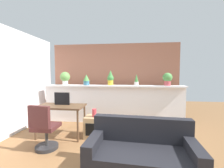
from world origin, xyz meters
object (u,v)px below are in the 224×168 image
potted_plant_2 (110,78)px  potted_plant_1 (86,80)px  desk (61,109)px  side_cube_shelf (94,127)px  office_chair (44,131)px  potted_plant_3 (136,80)px  potted_plant_0 (65,77)px  couch (141,156)px  potted_plant_4 (167,78)px  vase_on_shelf (94,113)px  tv_monitor (62,99)px

potted_plant_2 → potted_plant_1: bearing=-175.8°
desk → side_cube_shelf: bearing=3.5°
potted_plant_2 → office_chair: (-1.07, -1.80, -0.99)m
potted_plant_2 → desk: (-1.04, -1.14, -0.71)m
potted_plant_1 → side_cube_shelf: bearing=-65.6°
potted_plant_3 → desk: bearing=-148.5°
potted_plant_0 → couch: potted_plant_0 is taller
potted_plant_1 → potted_plant_4: 2.39m
vase_on_shelf → couch: (0.99, -1.18, -0.31)m
potted_plant_1 → office_chair: bearing=-101.1°
potted_plant_2 → potted_plant_3: 0.77m
desk → couch: bearing=-33.0°
tv_monitor → couch: bearing=-34.7°
tv_monitor → vase_on_shelf: (0.81, -0.07, -0.31)m
potted_plant_3 → tv_monitor: (-1.82, -1.03, -0.41)m
desk → office_chair: size_ratio=1.21×
tv_monitor → desk: bearing=-89.3°
potted_plant_0 → couch: bearing=-46.5°
couch → potted_plant_4: bearing=68.7°
desk → tv_monitor: bearing=90.7°
potted_plant_3 → potted_plant_4: size_ratio=0.90×
potted_plant_2 → potted_plant_0: bearing=-179.7°
potted_plant_4 → couch: potted_plant_4 is taller
potted_plant_2 → tv_monitor: bearing=-134.7°
couch → side_cube_shelf: bearing=129.9°
potted_plant_2 → potted_plant_4: 1.66m
desk → office_chair: (-0.03, -0.66, -0.28)m
potted_plant_2 → vase_on_shelf: potted_plant_2 is taller
potted_plant_3 → vase_on_shelf: potted_plant_3 is taller
potted_plant_0 → vase_on_shelf: potted_plant_0 is taller
potted_plant_4 → potted_plant_2: bearing=-179.8°
potted_plant_4 → side_cube_shelf: potted_plant_4 is taller
desk → couch: 2.18m
potted_plant_0 → couch: size_ratio=0.25×
potted_plant_1 → tv_monitor: potted_plant_1 is taller
desk → tv_monitor: size_ratio=2.97×
potted_plant_3 → vase_on_shelf: (-1.01, -1.10, -0.72)m
potted_plant_3 → vase_on_shelf: 1.66m
potted_plant_0 → side_cube_shelf: (1.16, -1.08, -1.13)m
potted_plant_1 → vase_on_shelf: bearing=-65.2°
tv_monitor → office_chair: 0.90m
office_chair → couch: office_chair is taller
potted_plant_1 → office_chair: (-0.34, -1.74, -0.93)m
potted_plant_0 → potted_plant_4: potted_plant_0 is taller
potted_plant_2 → potted_plant_4: potted_plant_2 is taller
office_chair → tv_monitor: bearing=88.0°
potted_plant_1 → potted_plant_2: potted_plant_2 is taller
potted_plant_2 → desk: size_ratio=0.40×
side_cube_shelf → vase_on_shelf: vase_on_shelf is taller
vase_on_shelf → couch: size_ratio=0.12×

